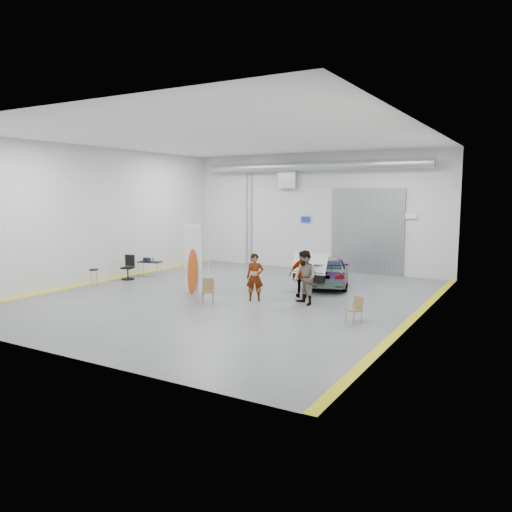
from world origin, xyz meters
The scene contains 13 objects.
ground centered at (0.00, 0.00, 0.00)m, with size 16.00×16.00×0.00m, color #57595D.
room_shell centered at (0.24, 2.22, 4.08)m, with size 14.02×16.18×6.01m.
sedan_car centered at (2.34, 4.08, 0.62)m, with size 1.75×4.30×1.25m, color white.
person_a centered at (1.16, -0.17, 0.88)m, with size 0.64×0.42×1.76m, color #986653.
person_b centered at (3.03, 0.15, 0.98)m, with size 0.95×0.73×1.95m, color #486785.
person_c centered at (2.42, 1.27, 0.89)m, with size 1.04×0.43×1.79m, color #965732.
surfboard_display centered at (-1.55, -0.36, 1.19)m, with size 0.83×0.25×2.93m.
folding_chair_near centered at (-0.01, -1.52, 0.28)m, with size 0.58×0.63×0.91m.
folding_chair_far centered at (5.41, -1.44, 0.26)m, with size 0.52×0.56×0.82m.
shop_stool centered at (-6.08, -1.29, 0.39)m, with size 0.40×0.40×0.78m.
work_table centered at (-6.02, 2.06, 0.70)m, with size 1.20×0.77×0.91m.
office_chair centered at (-6.18, 0.87, 0.49)m, with size 0.60×0.63×1.11m.
trunk_lid centered at (2.34, 2.18, 1.27)m, with size 1.45×0.88×0.04m, color silver.
Camera 1 is at (10.29, -15.85, 3.98)m, focal length 35.00 mm.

